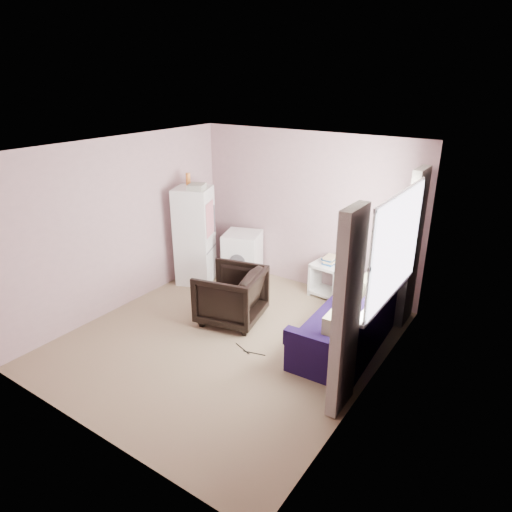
{
  "coord_description": "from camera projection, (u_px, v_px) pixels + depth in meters",
  "views": [
    {
      "loc": [
        3.24,
        -4.13,
        3.28
      ],
      "look_at": [
        0.05,
        0.6,
        1.0
      ],
      "focal_mm": 32.0,
      "sensor_mm": 36.0,
      "label": 1
    }
  ],
  "objects": [
    {
      "name": "room",
      "position": [
        227.0,
        251.0,
        5.61
      ],
      "size": [
        3.84,
        4.24,
        2.54
      ],
      "color": "#907A5E",
      "rests_on": "ground"
    },
    {
      "name": "floor_cables",
      "position": [
        248.0,
        351.0,
        5.8
      ],
      "size": [
        0.47,
        0.12,
        0.01
      ],
      "rotation": [
        0.0,
        0.0,
        -0.01
      ],
      "color": "black",
      "rests_on": "ground"
    },
    {
      "name": "sofa",
      "position": [
        349.0,
        327.0,
        5.77
      ],
      "size": [
        0.9,
        1.85,
        0.81
      ],
      "rotation": [
        0.0,
        0.0,
        0.04
      ],
      "color": "#160B32",
      "rests_on": "ground"
    },
    {
      "name": "armchair",
      "position": [
        231.0,
        293.0,
        6.39
      ],
      "size": [
        0.94,
        0.98,
        0.86
      ],
      "primitive_type": "imported",
      "rotation": [
        0.0,
        0.0,
        -1.35
      ],
      "color": "black",
      "rests_on": "ground"
    },
    {
      "name": "side_table",
      "position": [
        329.0,
        276.0,
        7.19
      ],
      "size": [
        0.52,
        0.52,
        0.66
      ],
      "rotation": [
        0.0,
        0.0,
        -0.08
      ],
      "color": "silver",
      "rests_on": "ground"
    },
    {
      "name": "washing_machine",
      "position": [
        242.0,
        255.0,
        7.72
      ],
      "size": [
        0.73,
        0.73,
        0.82
      ],
      "rotation": [
        0.0,
        0.0,
        0.33
      ],
      "color": "white",
      "rests_on": "ground"
    },
    {
      "name": "fridge",
      "position": [
        195.0,
        235.0,
        7.48
      ],
      "size": [
        0.72,
        0.72,
        1.83
      ],
      "rotation": [
        0.0,
        0.0,
        0.39
      ],
      "color": "white",
      "rests_on": "ground"
    },
    {
      "name": "window_dressing",
      "position": [
        385.0,
        276.0,
        5.28
      ],
      "size": [
        0.17,
        2.62,
        2.18
      ],
      "color": "white",
      "rests_on": "ground"
    }
  ]
}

